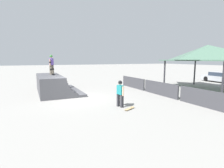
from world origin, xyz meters
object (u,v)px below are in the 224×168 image
at_px(skateboard_on_deck, 53,74).
at_px(bystander_walking, 120,92).
at_px(skater_on_deck, 51,63).
at_px(parked_car_silver, 220,77).
at_px(skateboard_on_ground, 130,108).

xyz_separation_m(skateboard_on_deck, bystander_walking, (6.71, 2.99, -0.64)).
xyz_separation_m(skater_on_deck, parked_car_silver, (2.29, 19.77, -1.91)).
bearing_deg(skateboard_on_deck, skater_on_deck, -162.82).
relative_size(skater_on_deck, bystander_walking, 1.07).
distance_m(skateboard_on_deck, parked_car_silver, 19.81).
xyz_separation_m(skater_on_deck, skateboard_on_deck, (0.47, 0.06, -0.93)).
xyz_separation_m(skateboard_on_ground, parked_car_silver, (-5.60, 16.46, 0.54)).
height_order(skateboard_on_deck, skateboard_on_ground, skateboard_on_deck).
bearing_deg(skateboard_on_deck, skateboard_on_ground, 33.03).
bearing_deg(skateboard_on_ground, bystander_walking, 81.97).
distance_m(skater_on_deck, parked_car_silver, 19.99).
bearing_deg(bystander_walking, skateboard_on_ground, -172.79).
height_order(skater_on_deck, bystander_walking, skater_on_deck).
bearing_deg(skateboard_on_deck, parked_car_silver, 94.14).
relative_size(skateboard_on_deck, parked_car_silver, 0.18).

